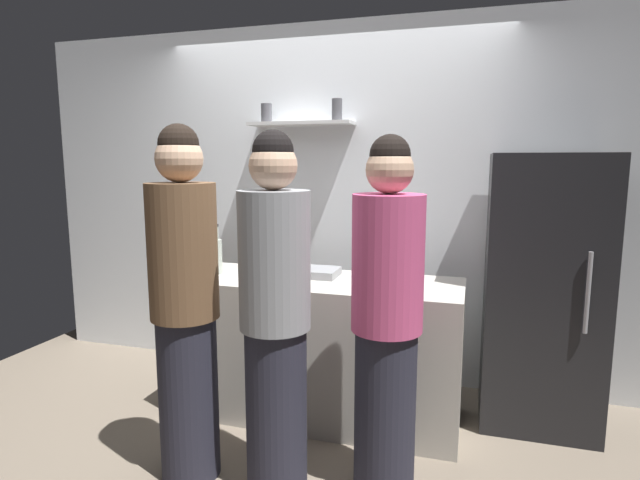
% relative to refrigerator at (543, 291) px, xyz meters
% --- Properties ---
extents(ground_plane, '(5.28, 5.28, 0.00)m').
position_rel_refrigerator_xyz_m(ground_plane, '(-1.44, -0.85, -0.83)').
color(ground_plane, '#726656').
extents(back_wall_assembly, '(4.80, 0.32, 2.60)m').
position_rel_refrigerator_xyz_m(back_wall_assembly, '(-1.45, 0.40, 0.47)').
color(back_wall_assembly, white).
rests_on(back_wall_assembly, ground).
extents(refrigerator, '(0.67, 0.64, 1.66)m').
position_rel_refrigerator_xyz_m(refrigerator, '(0.00, 0.00, 0.00)').
color(refrigerator, black).
rests_on(refrigerator, ground).
extents(counter, '(1.75, 0.64, 0.89)m').
position_rel_refrigerator_xyz_m(counter, '(-1.32, -0.32, -0.39)').
color(counter, '#B7B2A8').
rests_on(counter, ground).
extents(baking_pan, '(0.34, 0.24, 0.05)m').
position_rel_refrigerator_xyz_m(baking_pan, '(-1.41, -0.23, 0.08)').
color(baking_pan, gray).
rests_on(baking_pan, counter).
extents(utensil_holder, '(0.10, 0.10, 0.22)m').
position_rel_refrigerator_xyz_m(utensil_holder, '(-0.85, -0.11, 0.11)').
color(utensil_holder, '#B2B2B7').
rests_on(utensil_holder, counter).
extents(wine_bottle_green_glass, '(0.07, 0.07, 0.30)m').
position_rel_refrigerator_xyz_m(wine_bottle_green_glass, '(-1.55, -0.43, 0.17)').
color(wine_bottle_green_glass, '#19471E').
rests_on(wine_bottle_green_glass, counter).
extents(wine_bottle_pale_glass, '(0.07, 0.07, 0.33)m').
position_rel_refrigerator_xyz_m(wine_bottle_pale_glass, '(-2.01, -0.36, 0.18)').
color(wine_bottle_pale_glass, '#B2BFB2').
rests_on(wine_bottle_pale_glass, counter).
extents(wine_bottle_amber_glass, '(0.07, 0.07, 0.30)m').
position_rel_refrigerator_xyz_m(wine_bottle_amber_glass, '(-1.70, -0.05, 0.17)').
color(wine_bottle_amber_glass, '#472814').
rests_on(wine_bottle_amber_glass, counter).
extents(water_bottle_plastic, '(0.09, 0.09, 0.22)m').
position_rel_refrigerator_xyz_m(water_bottle_plastic, '(-0.94, -0.26, 0.15)').
color(water_bottle_plastic, silver).
rests_on(water_bottle_plastic, counter).
extents(person_grey_hoodie, '(0.34, 0.34, 1.76)m').
position_rel_refrigerator_xyz_m(person_grey_hoodie, '(-1.31, -1.11, 0.05)').
color(person_grey_hoodie, '#262633').
rests_on(person_grey_hoodie, ground).
extents(person_brown_jacket, '(0.34, 0.34, 1.79)m').
position_rel_refrigerator_xyz_m(person_brown_jacket, '(-1.78, -1.13, 0.07)').
color(person_brown_jacket, '#262633').
rests_on(person_brown_jacket, ground).
extents(person_pink_top, '(0.34, 0.34, 1.74)m').
position_rel_refrigerator_xyz_m(person_pink_top, '(-0.80, -0.96, 0.04)').
color(person_pink_top, '#262633').
rests_on(person_pink_top, ground).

